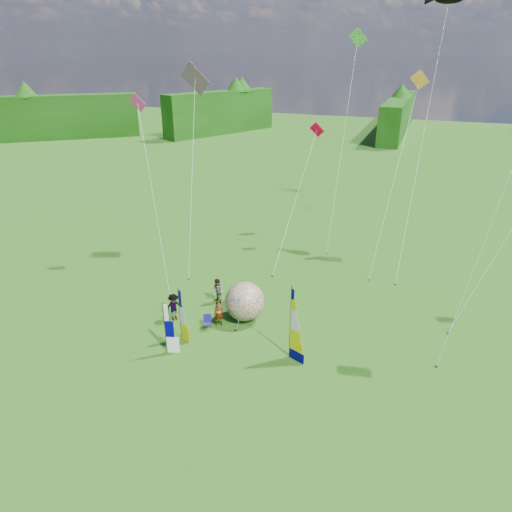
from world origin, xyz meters
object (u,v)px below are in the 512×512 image
(side_banner_far, at_px, (165,329))
(kite_whale, at_px, (424,130))
(feather_banner_main, at_px, (290,324))
(side_banner_left, at_px, (180,315))
(camp_chair, at_px, (207,322))
(spectator_c, at_px, (174,307))
(bol_inflatable, at_px, (245,301))
(spectator_a, at_px, (219,313))
(spectator_d, at_px, (248,295))
(spectator_b, at_px, (217,291))

(side_banner_far, relative_size, kite_whale, 0.15)
(feather_banner_main, distance_m, side_banner_far, 7.23)
(feather_banner_main, height_order, side_banner_left, feather_banner_main)
(camp_chair, bearing_deg, spectator_c, 153.36)
(camp_chair, bearing_deg, bol_inflatable, 25.81)
(spectator_a, height_order, spectator_d, spectator_a)
(side_banner_left, height_order, spectator_b, side_banner_left)
(spectator_a, relative_size, camp_chair, 1.84)
(side_banner_left, relative_size, camp_chair, 3.67)
(spectator_a, distance_m, spectator_c, 3.05)
(feather_banner_main, height_order, bol_inflatable, feather_banner_main)
(feather_banner_main, bearing_deg, side_banner_left, -151.99)
(side_banner_far, distance_m, spectator_c, 3.67)
(spectator_c, xyz_separation_m, camp_chair, (2.49, -0.21, -0.48))
(feather_banner_main, bearing_deg, spectator_c, -165.02)
(spectator_b, height_order, kite_whale, kite_whale)
(side_banner_far, relative_size, bol_inflatable, 1.25)
(spectator_d, bearing_deg, bol_inflatable, 116.50)
(camp_chair, xyz_separation_m, kite_whale, (11.05, 16.30, 10.24))
(side_banner_left, distance_m, kite_whale, 23.34)
(side_banner_far, height_order, spectator_d, side_banner_far)
(side_banner_far, xyz_separation_m, bol_inflatable, (2.90, 5.10, -0.33))
(spectator_a, relative_size, spectator_b, 0.93)
(spectator_b, relative_size, kite_whale, 0.09)
(bol_inflatable, distance_m, spectator_b, 2.85)
(bol_inflatable, height_order, spectator_b, bol_inflatable)
(spectator_d, bearing_deg, spectator_c, 53.57)
(feather_banner_main, distance_m, camp_chair, 6.12)
(side_banner_far, bearing_deg, spectator_b, 69.92)
(spectator_b, relative_size, spectator_d, 1.23)
(spectator_a, distance_m, spectator_b, 2.84)
(side_banner_far, height_order, spectator_c, side_banner_far)
(spectator_b, xyz_separation_m, camp_chair, (0.76, -3.19, -0.46))
(spectator_d, bearing_deg, kite_whale, -117.53)
(kite_whale, bearing_deg, camp_chair, -144.20)
(camp_chair, bearing_deg, feather_banner_main, -31.36)
(side_banner_left, bearing_deg, spectator_b, 110.96)
(spectator_d, bearing_deg, camp_chair, 81.45)
(bol_inflatable, xyz_separation_m, kite_whale, (9.25, 14.32, 9.41))
(kite_whale, bearing_deg, spectator_b, -152.07)
(spectator_b, distance_m, spectator_d, 2.13)
(spectator_a, relative_size, spectator_d, 1.15)
(spectator_a, relative_size, kite_whale, 0.08)
(side_banner_far, height_order, camp_chair, side_banner_far)
(side_banner_left, height_order, bol_inflatable, side_banner_left)
(feather_banner_main, xyz_separation_m, bol_inflatable, (-3.97, 2.94, -0.95))
(feather_banner_main, bearing_deg, spectator_a, -174.11)
(spectator_d, distance_m, kite_whale, 18.76)
(side_banner_left, height_order, spectator_a, side_banner_left)
(side_banner_left, height_order, side_banner_far, side_banner_left)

